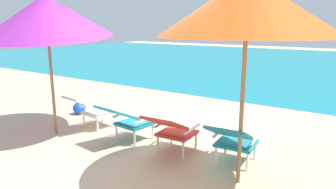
{
  "coord_description": "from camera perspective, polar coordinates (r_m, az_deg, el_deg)",
  "views": [
    {
      "loc": [
        2.83,
        -3.94,
        1.91
      ],
      "look_at": [
        0.0,
        0.27,
        0.75
      ],
      "focal_mm": 32.86,
      "sensor_mm": 36.0,
      "label": 1
    }
  ],
  "objects": [
    {
      "name": "beach_umbrella_right",
      "position": [
        3.58,
        14.52,
        15.48
      ],
      "size": [
        2.85,
        2.85,
        2.43
      ],
      "color": "olive",
      "rests_on": "ground_plane"
    },
    {
      "name": "lounge_chair_near_right",
      "position": [
        4.57,
        0.64,
        -6.37
      ],
      "size": [
        0.58,
        0.9,
        0.68
      ],
      "color": "red",
      "rests_on": "ground_plane"
    },
    {
      "name": "ground_plane",
      "position": [
        8.65,
        13.94,
        -0.26
      ],
      "size": [
        40.0,
        40.0,
        0.0
      ],
      "primitive_type": "plane",
      "color": "#CCB78E"
    },
    {
      "name": "beach_umbrella_left",
      "position": [
        5.58,
        -21.63,
        13.34
      ],
      "size": [
        2.87,
        2.9,
        2.48
      ],
      "color": "olive",
      "rests_on": "ground_plane"
    },
    {
      "name": "lounge_chair_far_left",
      "position": [
        5.83,
        -14.03,
        -2.49
      ],
      "size": [
        0.66,
        0.94,
        0.68
      ],
      "color": "silver",
      "rests_on": "ground_plane"
    },
    {
      "name": "ocean_band",
      "position": [
        16.57,
        23.96,
        5.19
      ],
      "size": [
        40.0,
        18.0,
        0.01
      ],
      "primitive_type": "cube",
      "color": "teal",
      "rests_on": "ground_plane"
    },
    {
      "name": "beach_ball",
      "position": [
        6.95,
        -16.17,
        -2.44
      ],
      "size": [
        0.27,
        0.27,
        0.27
      ],
      "primitive_type": "sphere",
      "color": "blue",
      "rests_on": "ground_plane"
    },
    {
      "name": "lounge_chair_far_right",
      "position": [
        4.28,
        11.95,
        -8.04
      ],
      "size": [
        0.61,
        0.92,
        0.68
      ],
      "color": "teal",
      "rests_on": "ground_plane"
    },
    {
      "name": "lounge_chair_near_left",
      "position": [
        5.07,
        -7.72,
        -4.52
      ],
      "size": [
        0.63,
        0.93,
        0.68
      ],
      "color": "teal",
      "rests_on": "ground_plane"
    }
  ]
}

